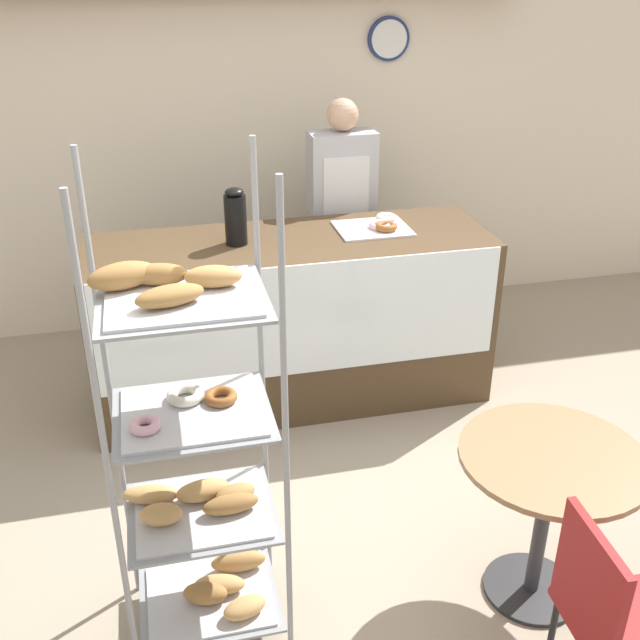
{
  "coord_description": "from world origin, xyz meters",
  "views": [
    {
      "loc": [
        -0.75,
        -2.74,
        2.46
      ],
      "look_at": [
        0.0,
        0.39,
        0.85
      ],
      "focal_mm": 42.0,
      "sensor_mm": 36.0,
      "label": 1
    }
  ],
  "objects": [
    {
      "name": "ground_plane",
      "position": [
        0.0,
        0.0,
        0.0
      ],
      "size": [
        14.0,
        14.0,
        0.0
      ],
      "primitive_type": "plane",
      "color": "gray"
    },
    {
      "name": "back_wall",
      "position": [
        0.0,
        2.31,
        1.37
      ],
      "size": [
        10.0,
        0.3,
        2.7
      ],
      "color": "beige",
      "rests_on": "ground_plane"
    },
    {
      "name": "display_counter",
      "position": [
        0.0,
        1.1,
        0.5
      ],
      "size": [
        2.27,
        0.75,
        1.0
      ],
      "color": "#4C3823",
      "rests_on": "ground_plane"
    },
    {
      "name": "pastry_rack",
      "position": [
        -0.68,
        -0.51,
        0.82
      ],
      "size": [
        0.6,
        0.5,
        1.9
      ],
      "color": "gray",
      "rests_on": "ground_plane"
    },
    {
      "name": "person_worker",
      "position": [
        0.45,
        1.7,
        0.9
      ],
      "size": [
        0.41,
        0.23,
        1.64
      ],
      "color": "#282833",
      "rests_on": "ground_plane"
    },
    {
      "name": "cafe_table",
      "position": [
        0.67,
        -0.68,
        0.54
      ],
      "size": [
        0.73,
        0.73,
        0.71
      ],
      "color": "#262628",
      "rests_on": "ground_plane"
    },
    {
      "name": "cafe_chair",
      "position": [
        0.55,
        -1.28,
        0.55
      ],
      "size": [
        0.4,
        0.4,
        0.89
      ],
      "rotation": [
        0.0,
        0.0,
        7.8
      ],
      "color": "black",
      "rests_on": "ground_plane"
    },
    {
      "name": "coffee_carafe",
      "position": [
        -0.3,
        1.11,
        1.15
      ],
      "size": [
        0.12,
        0.12,
        0.31
      ],
      "color": "black",
      "rests_on": "display_counter"
    },
    {
      "name": "donut_tray_counter",
      "position": [
        0.54,
        1.16,
        1.02
      ],
      "size": [
        0.41,
        0.34,
        0.05
      ],
      "color": "silver",
      "rests_on": "display_counter"
    }
  ]
}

